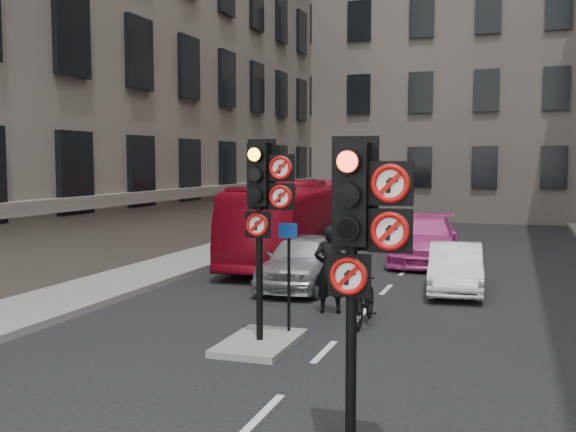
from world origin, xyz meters
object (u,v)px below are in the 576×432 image
Objects in this scene: bus_red at (295,221)px; motorcycle at (365,297)px; signal_near at (360,229)px; signal_far at (264,196)px; motorcyclist at (330,269)px; car_white at (455,268)px; car_pink at (425,240)px; car_silver at (303,261)px; info_sign at (289,262)px.

motorcycle is at bearing -66.35° from bus_red.
signal_near is 15.14m from bus_red.
signal_far reaches higher than motorcyclist.
signal_far reaches higher than car_white.
car_white is 4.14m from motorcyclist.
bus_red is (-5.28, 14.13, -1.24)m from signal_near.
car_pink is (1.45, 11.11, -1.96)m from signal_far.
car_pink is (-1.36, 4.78, 0.14)m from car_white.
car_silver is 2.25× the size of motorcycle.
car_white is (3.83, 0.71, -0.10)m from car_silver.
car_pink is (2.47, 5.49, 0.04)m from car_silver.
bus_red reaches higher than car_silver.
signal_near is at bearing -72.82° from bus_red.
car_white is at bearing 61.93° from info_sign.
car_pink is 8.20m from motorcyclist.
motorcyclist is at bearing -130.26° from car_white.
motorcycle is (2.37, -3.43, -0.15)m from car_silver.
motorcyclist is (3.10, -7.15, -0.38)m from bus_red.
motorcycle is at bearing 125.32° from motorcyclist.
car_silver is at bearing -73.07° from bus_red.
signal_far is at bearing 67.27° from motorcyclist.
motorcyclist is at bearing -100.27° from car_pink.
bus_red is 5.00× the size of motorcyclist.
car_silver is (-1.02, 5.62, -1.99)m from signal_far.
bus_red reaches higher than car_white.
car_pink is at bearing -112.02° from motorcyclist.
signal_near is 10.52m from car_white.
signal_far is at bearing -118.67° from car_white.
bus_red is (-5.50, 3.80, 0.73)m from car_white.
info_sign reaches higher than car_white.
info_sign is at bearing -128.95° from motorcycle.
signal_far is 0.86× the size of car_silver.
car_white is (0.22, 10.33, -1.97)m from signal_near.
motorcycle is at bearing -93.64° from car_pink.
signal_near reaches higher than motorcyclist.
signal_far reaches higher than car_silver.
motorcycle is 1.29m from motorcyclist.
signal_far is (-2.60, 4.00, 0.12)m from signal_near.
signal_near is 5.43m from info_sign.
signal_near reaches higher than motorcycle.
signal_near is 10.44m from car_silver.
bus_red is at bearing 104.01° from info_sign.
info_sign is at bearing 70.06° from motorcyclist.
info_sign is (-0.20, -2.24, 0.48)m from motorcyclist.
car_pink reaches higher than motorcycle.
signal_near is 4.77m from signal_far.
motorcyclist is at bearing -62.72° from car_silver.
car_white is at bearing -77.10° from car_pink.
car_silver reaches higher than car_white.
signal_near is 1.75× the size of info_sign.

